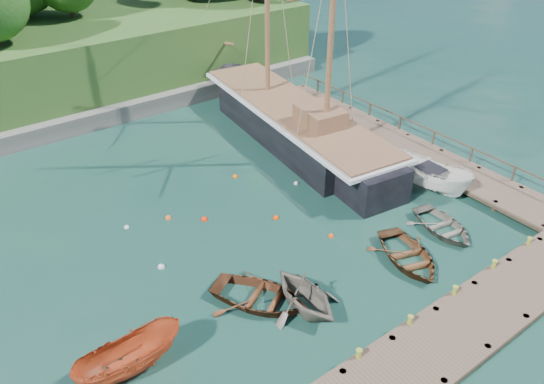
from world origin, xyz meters
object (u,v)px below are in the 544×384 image
(motorboat_orange, at_px, (132,370))
(schooner, at_px, (294,127))
(rowboat_1, at_px, (304,309))
(rowboat_3, at_px, (442,231))
(cabin_boat_white, at_px, (427,188))
(rowboat_0, at_px, (260,302))
(rowboat_2, at_px, (407,261))

(motorboat_orange, height_order, schooner, schooner)
(rowboat_1, xyz_separation_m, rowboat_3, (9.80, 0.03, 0.00))
(rowboat_1, distance_m, motorboat_orange, 7.81)
(motorboat_orange, height_order, cabin_boat_white, cabin_boat_white)
(motorboat_orange, distance_m, cabin_boat_white, 20.40)
(rowboat_0, relative_size, schooner, 0.17)
(rowboat_1, bearing_deg, schooner, 54.42)
(rowboat_2, bearing_deg, rowboat_0, -176.77)
(rowboat_3, height_order, motorboat_orange, motorboat_orange)
(rowboat_2, bearing_deg, cabin_boat_white, 49.92)
(rowboat_0, bearing_deg, rowboat_2, -45.97)
(rowboat_3, distance_m, cabin_boat_white, 4.40)
(rowboat_2, bearing_deg, schooner, 92.97)
(rowboat_0, distance_m, rowboat_1, 2.06)
(cabin_boat_white, xyz_separation_m, schooner, (-2.55, 9.98, 1.09))
(rowboat_1, relative_size, schooner, 0.14)
(rowboat_2, xyz_separation_m, rowboat_3, (3.49, 0.57, 0.00))
(schooner, bearing_deg, rowboat_1, -119.97)
(rowboat_3, relative_size, cabin_boat_white, 0.74)
(rowboat_0, distance_m, cabin_boat_white, 14.16)
(rowboat_0, height_order, cabin_boat_white, cabin_boat_white)
(rowboat_0, bearing_deg, rowboat_1, -78.73)
(rowboat_1, xyz_separation_m, rowboat_2, (6.30, -0.54, 0.00))
(rowboat_3, xyz_separation_m, schooner, (0.31, 13.32, 1.09))
(schooner, bearing_deg, rowboat_0, -127.04)
(rowboat_1, xyz_separation_m, cabin_boat_white, (12.65, 3.37, 0.00))
(rowboat_2, relative_size, rowboat_3, 1.09)
(cabin_boat_white, distance_m, schooner, 10.36)
(rowboat_1, height_order, cabin_boat_white, cabin_boat_white)
(rowboat_1, bearing_deg, motorboat_orange, 170.55)
(rowboat_1, distance_m, rowboat_2, 6.32)
(rowboat_0, distance_m, schooner, 16.52)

